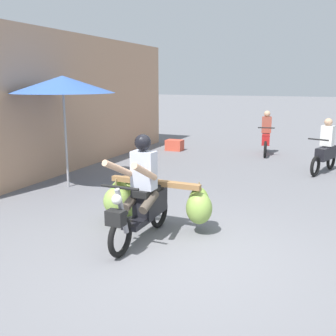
{
  "coord_description": "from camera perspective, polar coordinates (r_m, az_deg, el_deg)",
  "views": [
    {
      "loc": [
        1.76,
        -4.66,
        2.32
      ],
      "look_at": [
        -0.75,
        1.24,
        0.9
      ],
      "focal_mm": 42.13,
      "sensor_mm": 36.0,
      "label": 1
    }
  ],
  "objects": [
    {
      "name": "shopfront_building",
      "position": [
        12.38,
        -18.54,
        9.26
      ],
      "size": [
        3.83,
        9.5,
        3.52
      ],
      "color": "tan",
      "rests_on": "ground"
    },
    {
      "name": "produce_crate",
      "position": [
        13.46,
        0.95,
        3.33
      ],
      "size": [
        0.56,
        0.4,
        0.36
      ],
      "primitive_type": "cube",
      "color": "#CC4C38",
      "rests_on": "ground"
    },
    {
      "name": "motorbike_distant_ahead_left",
      "position": [
        10.91,
        21.83,
        2.34
      ],
      "size": [
        0.69,
        1.56,
        1.4
      ],
      "color": "black",
      "rests_on": "ground"
    },
    {
      "name": "motorbike_main_loaded",
      "position": [
        6.2,
        -3.36,
        -4.56
      ],
      "size": [
        1.83,
        1.84,
        1.58
      ],
      "color": "black",
      "rests_on": "ground"
    },
    {
      "name": "motorbike_distant_ahead_right",
      "position": [
        13.08,
        13.99,
        4.41
      ],
      "size": [
        0.52,
        1.61,
        1.4
      ],
      "color": "black",
      "rests_on": "ground"
    },
    {
      "name": "ground_plane",
      "position": [
        5.49,
        2.19,
        -12.49
      ],
      "size": [
        120.0,
        120.0,
        0.0
      ],
      "primitive_type": "plane",
      "color": "slate"
    },
    {
      "name": "market_umbrella_near_shop",
      "position": [
        8.82,
        -14.99,
        11.59
      ],
      "size": [
        2.21,
        2.21,
        2.43
      ],
      "color": "#99999E",
      "rests_on": "ground"
    }
  ]
}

